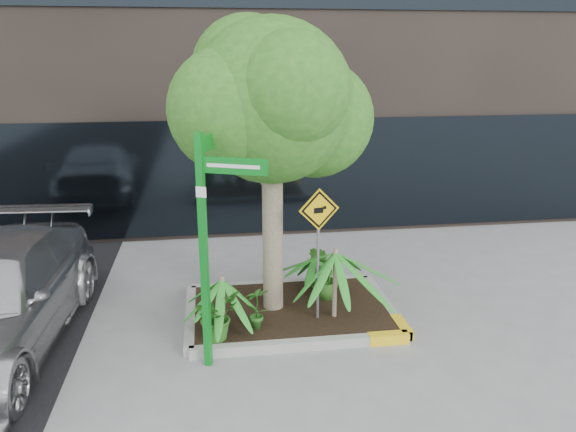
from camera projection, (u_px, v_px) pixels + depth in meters
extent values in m
plane|color=gray|center=(280.00, 325.00, 8.83)|extent=(80.00, 80.00, 0.00)
cube|color=#9E9E99|center=(281.00, 285.00, 10.16)|extent=(3.20, 0.15, 0.15)
cube|color=#9E9E99|center=(301.00, 345.00, 8.07)|extent=(3.20, 0.15, 0.15)
cube|color=#9E9E99|center=(190.00, 318.00, 8.90)|extent=(0.15, 2.20, 0.15)
cube|color=#9E9E99|center=(385.00, 305.00, 9.34)|extent=(0.15, 2.20, 0.15)
cube|color=yellow|center=(388.00, 338.00, 8.25)|extent=(0.60, 0.17, 0.15)
cube|color=black|center=(290.00, 309.00, 9.11)|extent=(3.05, 2.05, 0.06)
cylinder|color=tan|center=(273.00, 226.00, 8.75)|extent=(0.32, 0.32, 3.03)
cylinder|color=tan|center=(279.00, 156.00, 8.45)|extent=(0.57, 0.16, 0.98)
sphere|color=#28611B|center=(272.00, 101.00, 8.20)|extent=(2.42, 2.42, 2.42)
sphere|color=#28611B|center=(315.00, 119.00, 8.68)|extent=(1.82, 1.82, 1.82)
sphere|color=#28611B|center=(231.00, 110.00, 7.96)|extent=(1.82, 1.82, 1.82)
sphere|color=#28611B|center=(292.00, 90.00, 7.60)|extent=(1.62, 1.62, 1.62)
sphere|color=#28611B|center=(248.00, 72.00, 8.53)|extent=(1.72, 1.72, 1.72)
cylinder|color=tan|center=(335.00, 283.00, 8.64)|extent=(0.07, 0.07, 1.12)
cylinder|color=tan|center=(223.00, 302.00, 8.33)|extent=(0.07, 0.07, 0.82)
cylinder|color=tan|center=(316.00, 271.00, 9.72)|extent=(0.07, 0.07, 0.64)
imported|color=#275F1B|center=(216.00, 315.00, 8.02)|extent=(0.92, 0.92, 0.72)
imported|color=#30681F|center=(327.00, 277.00, 9.35)|extent=(0.59, 0.59, 0.74)
imported|color=#265E1D|center=(257.00, 307.00, 8.32)|extent=(0.45, 0.45, 0.68)
imported|color=#2F6A1E|center=(319.00, 267.00, 9.74)|extent=(0.56, 0.56, 0.78)
cube|color=#0B7F1E|center=(204.00, 255.00, 7.26)|extent=(0.12, 0.12, 3.19)
cube|color=#0B7F1E|center=(233.00, 166.00, 6.82)|extent=(0.83, 0.37, 0.21)
cube|color=#0B7F1E|center=(212.00, 141.00, 7.26)|extent=(0.37, 0.83, 0.21)
cube|color=white|center=(233.00, 166.00, 6.80)|extent=(0.63, 0.27, 0.05)
cube|color=white|center=(211.00, 141.00, 7.26)|extent=(0.27, 0.63, 0.05)
cube|color=white|center=(201.00, 192.00, 6.97)|extent=(0.13, 0.06, 0.14)
cylinder|color=slate|center=(318.00, 260.00, 8.48)|extent=(0.06, 0.08, 1.91)
cube|color=#E5B30B|center=(319.00, 209.00, 8.23)|extent=(0.63, 0.14, 0.64)
cube|color=black|center=(319.00, 210.00, 8.22)|extent=(0.56, 0.11, 0.57)
cube|color=#E5B30B|center=(319.00, 210.00, 8.22)|extent=(0.47, 0.10, 0.48)
cube|color=black|center=(319.00, 210.00, 8.22)|extent=(0.15, 0.03, 0.09)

